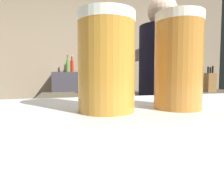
% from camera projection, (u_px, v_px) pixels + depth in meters
% --- Properties ---
extents(wall_back, '(5.20, 0.10, 2.70)m').
position_uv_depth(wall_back, '(92.00, 59.00, 3.41)').
color(wall_back, gray).
rests_on(wall_back, ground).
extents(prep_counter, '(2.10, 0.60, 0.90)m').
position_uv_depth(prep_counter, '(148.00, 137.00, 1.99)').
color(prep_counter, '#4A4333').
rests_on(prep_counter, ground).
extents(back_shelf, '(0.88, 0.36, 1.12)m').
position_uv_depth(back_shelf, '(81.00, 107.00, 3.14)').
color(back_shelf, '#3F3C43').
rests_on(back_shelf, ground).
extents(bartender, '(0.49, 0.55, 1.67)m').
position_uv_depth(bartender, '(161.00, 91.00, 1.48)').
color(bartender, '#332731').
rests_on(bartender, ground).
extents(knife_block, '(0.10, 0.08, 0.28)m').
position_uv_depth(knife_block, '(210.00, 82.00, 2.06)').
color(knife_block, olive).
rests_on(knife_block, prep_counter).
extents(mixing_bowl, '(0.21, 0.21, 0.06)m').
position_uv_depth(mixing_bowl, '(107.00, 92.00, 1.78)').
color(mixing_bowl, teal).
rests_on(mixing_bowl, prep_counter).
extents(chefs_knife, '(0.24, 0.10, 0.01)m').
position_uv_depth(chefs_knife, '(167.00, 93.00, 1.95)').
color(chefs_knife, silver).
rests_on(chefs_knife, prep_counter).
extents(pint_glass_near, '(0.07, 0.07, 0.14)m').
position_uv_depth(pint_glass_near, '(178.00, 62.00, 0.30)').
color(pint_glass_near, '#C07A31').
rests_on(pint_glass_near, bar_counter).
extents(pint_glass_far, '(0.08, 0.08, 0.14)m').
position_uv_depth(pint_glass_far, '(106.00, 63.00, 0.28)').
color(pint_glass_far, '#C68730').
rests_on(pint_glass_far, bar_counter).
extents(bottle_olive_oil, '(0.05, 0.05, 0.26)m').
position_uv_depth(bottle_olive_oil, '(72.00, 66.00, 3.16)').
color(bottle_olive_oil, '#B52213').
rests_on(bottle_olive_oil, back_shelf).
extents(bottle_soy, '(0.05, 0.05, 0.26)m').
position_uv_depth(bottle_soy, '(95.00, 66.00, 3.20)').
color(bottle_soy, '#3B5F94').
rests_on(bottle_soy, back_shelf).
extents(bottle_hot_sauce, '(0.05, 0.05, 0.26)m').
position_uv_depth(bottle_hot_sauce, '(68.00, 66.00, 3.10)').
color(bottle_hot_sauce, '#4E8533').
rests_on(bottle_hot_sauce, back_shelf).
extents(bottle_vinegar, '(0.06, 0.06, 0.21)m').
position_uv_depth(bottle_vinegar, '(90.00, 67.00, 3.12)').
color(bottle_vinegar, '#458729').
rests_on(bottle_vinegar, back_shelf).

